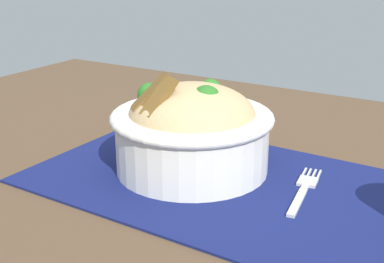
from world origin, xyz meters
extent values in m
cube|color=#4C3826|center=(0.00, 0.00, 0.72)|extent=(1.31, 0.92, 0.03)
cylinder|color=#412F20|center=(-0.59, 0.40, 0.35)|extent=(0.04, 0.04, 0.71)
cube|color=#11194C|center=(0.02, 0.00, 0.74)|extent=(0.48, 0.29, 0.00)
cylinder|color=silver|center=(-0.04, 0.01, 0.78)|extent=(0.19, 0.19, 0.07)
torus|color=silver|center=(-0.04, 0.01, 0.81)|extent=(0.20, 0.20, 0.01)
ellipsoid|color=tan|center=(-0.04, 0.01, 0.81)|extent=(0.21, 0.21, 0.08)
sphere|color=#25631F|center=(-0.09, 0.00, 0.83)|extent=(0.03, 0.03, 0.03)
sphere|color=#25631F|center=(-0.02, 0.01, 0.84)|extent=(0.04, 0.04, 0.04)
sphere|color=#25631F|center=(-0.04, 0.06, 0.83)|extent=(0.03, 0.03, 0.03)
cylinder|color=orange|center=(-0.02, -0.03, 0.83)|extent=(0.01, 0.03, 0.01)
cylinder|color=orange|center=(-0.08, -0.02, 0.83)|extent=(0.03, 0.02, 0.01)
cylinder|color=orange|center=(-0.02, 0.01, 0.83)|extent=(0.03, 0.01, 0.01)
cube|color=brown|center=(-0.07, -0.02, 0.85)|extent=(0.05, 0.05, 0.05)
cube|color=brown|center=(-0.06, -0.03, 0.84)|extent=(0.04, 0.05, 0.04)
cube|color=brown|center=(-0.05, -0.03, 0.84)|extent=(0.03, 0.05, 0.04)
cube|color=#B6B6B6|center=(0.11, -0.01, 0.74)|extent=(0.02, 0.07, 0.00)
cube|color=#B6B6B6|center=(0.10, 0.03, 0.74)|extent=(0.01, 0.01, 0.00)
cube|color=#B6B6B6|center=(0.10, 0.05, 0.74)|extent=(0.03, 0.03, 0.00)
cube|color=#B6B6B6|center=(0.11, 0.07, 0.74)|extent=(0.01, 0.02, 0.00)
cube|color=#B6B6B6|center=(0.10, 0.07, 0.74)|extent=(0.01, 0.02, 0.00)
cube|color=#B6B6B6|center=(0.09, 0.07, 0.74)|extent=(0.01, 0.02, 0.00)
cube|color=#B6B6B6|center=(0.09, 0.07, 0.74)|extent=(0.01, 0.02, 0.00)
camera|label=1|loc=(0.28, -0.51, 1.01)|focal=49.44mm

